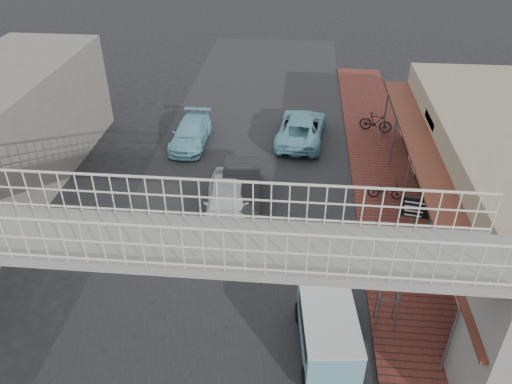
% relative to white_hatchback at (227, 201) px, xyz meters
% --- Properties ---
extents(ground, '(120.00, 120.00, 0.00)m').
position_rel_white_hatchback_xyz_m(ground, '(0.50, -4.19, -0.78)').
color(ground, black).
rests_on(ground, ground).
extents(road_strip, '(10.00, 60.00, 0.01)m').
position_rel_white_hatchback_xyz_m(road_strip, '(0.50, -4.19, -0.77)').
color(road_strip, black).
rests_on(road_strip, ground).
extents(sidewalk, '(3.00, 40.00, 0.10)m').
position_rel_white_hatchback_xyz_m(sidewalk, '(7.00, -1.19, -0.73)').
color(sidewalk, brown).
rests_on(sidewalk, ground).
extents(footbridge, '(16.40, 2.40, 6.34)m').
position_rel_white_hatchback_xyz_m(footbridge, '(0.50, -8.19, 2.40)').
color(footbridge, gray).
rests_on(footbridge, ground).
extents(white_hatchback, '(2.17, 4.69, 1.56)m').
position_rel_white_hatchback_xyz_m(white_hatchback, '(0.00, 0.00, 0.00)').
color(white_hatchback, white).
rests_on(white_hatchback, ground).
extents(dark_sedan, '(2.03, 4.80, 1.54)m').
position_rel_white_hatchback_xyz_m(dark_sedan, '(0.50, 1.05, -0.01)').
color(dark_sedan, black).
rests_on(dark_sedan, ground).
extents(angkot_curb, '(2.87, 5.35, 1.43)m').
position_rel_white_hatchback_xyz_m(angkot_curb, '(3.00, 7.37, -0.06)').
color(angkot_curb, '#71B6C5').
rests_on(angkot_curb, ground).
extents(angkot_far, '(1.79, 4.30, 1.24)m').
position_rel_white_hatchback_xyz_m(angkot_far, '(-2.87, 6.39, -0.16)').
color(angkot_far, '#7AC1D3').
rests_on(angkot_far, ground).
extents(angkot_van, '(1.95, 3.70, 1.74)m').
position_rel_white_hatchback_xyz_m(angkot_van, '(3.99, -6.81, 0.33)').
color(angkot_van, black).
rests_on(angkot_van, ground).
extents(motorcycle_near, '(1.60, 0.69, 0.82)m').
position_rel_white_hatchback_xyz_m(motorcycle_near, '(6.84, 1.85, -0.27)').
color(motorcycle_near, black).
rests_on(motorcycle_near, sidewalk).
extents(motorcycle_far, '(1.87, 1.04, 1.08)m').
position_rel_white_hatchback_xyz_m(motorcycle_far, '(7.11, 8.61, -0.14)').
color(motorcycle_far, black).
rests_on(motorcycle_far, sidewalk).
extents(street_clock, '(0.79, 0.64, 3.18)m').
position_rel_white_hatchback_xyz_m(street_clock, '(5.90, -5.59, 1.96)').
color(street_clock, '#59595B').
rests_on(street_clock, sidewalk).
extents(arrow_sign, '(1.67, 1.09, 2.79)m').
position_rel_white_hatchback_xyz_m(arrow_sign, '(7.80, -2.29, 1.58)').
color(arrow_sign, '#59595B').
rests_on(arrow_sign, sidewalk).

